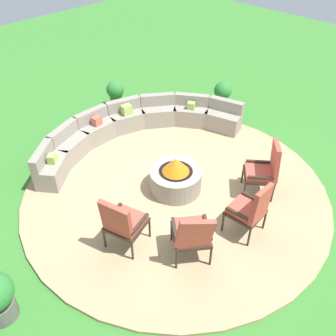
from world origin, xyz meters
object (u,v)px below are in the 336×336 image
Objects in this scene: curved_stone_bench at (134,128)px; lounge_chair_front_left at (123,222)px; lounge_chair_front_right at (192,233)px; lounge_chair_back_right at (265,169)px; potted_plant_0 at (115,93)px; fire_pit at (176,177)px; lounge_chair_back_left at (251,209)px; potted_plant_2 at (222,95)px.

curved_stone_bench is 4.34× the size of lounge_chair_front_left.
lounge_chair_back_right is (2.04, 0.06, 0.03)m from lounge_chair_front_right.
potted_plant_0 is at bearing 126.00° from lounge_chair_front_left.
fire_pit is at bearing 90.75° from lounge_chair_front_right.
curved_stone_bench is 4.35× the size of lounge_chair_back_left.
curved_stone_bench is 3.12m from lounge_chair_back_right.
lounge_chair_back_right is (1.06, -1.22, 0.29)m from fire_pit.
curved_stone_bench is 6.43× the size of potted_plant_0.
lounge_chair_front_right is (0.59, -0.91, -0.02)m from lounge_chair_front_left.
lounge_chair_front_right is 1.35× the size of potted_plant_2.
lounge_chair_front_left is at bearing -127.49° from potted_plant_0.
potted_plant_2 is (3.13, 1.34, 0.08)m from fire_pit.
lounge_chair_front_left is 1.03× the size of lounge_chair_front_right.
fire_pit is at bearing -107.79° from curved_stone_bench.
lounge_chair_front_left is at bearing 138.83° from lounge_chair_back_left.
lounge_chair_front_left is (-1.57, -0.37, 0.27)m from fire_pit.
lounge_chair_back_right is at bearing -129.01° from potted_plant_2.
potted_plant_2 is at bearing 11.94° from lounge_chair_back_right.
lounge_chair_front_left is (-2.16, -2.22, 0.26)m from curved_stone_bench.
lounge_chair_back_right is at bearing -81.40° from curved_stone_bench.
lounge_chair_front_right reaches higher than fire_pit.
lounge_chair_back_right is at bearing -48.99° from fire_pit.
fire_pit is 1.63m from lounge_chair_front_right.
curved_stone_bench is 3.11m from lounge_chair_front_left.
curved_stone_bench reaches higher than potted_plant_0.
lounge_chair_front_left reaches higher than lounge_chair_front_right.
curved_stone_bench reaches higher than potted_plant_2.
curved_stone_bench is 4.47× the size of lounge_chair_front_right.
lounge_chair_front_left is 2.76m from lounge_chair_back_right.
potted_plant_0 is 2.74m from potted_plant_2.
lounge_chair_back_right is (2.63, -0.85, 0.01)m from lounge_chair_front_left.
curved_stone_bench is 3.51m from lounge_chair_back_left.
lounge_chair_front_right is at bearing 158.43° from lounge_chair_back_left.
potted_plant_2 is (2.07, 2.56, -0.21)m from lounge_chair_back_right.
potted_plant_0 is (2.88, 3.76, -0.21)m from lounge_chair_front_left.
fire_pit is at bearing 91.96° from lounge_chair_back_right.
potted_plant_2 is (4.70, 1.71, -0.19)m from lounge_chair_front_left.
lounge_chair_back_right reaches higher than fire_pit.
lounge_chair_back_left is at bearing -104.17° from potted_plant_0.
potted_plant_2 is at bearing -48.41° from potted_plant_0.
lounge_chair_back_left is 1.08m from lounge_chair_back_right.
lounge_chair_front_right is at bearing -116.22° from potted_plant_0.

